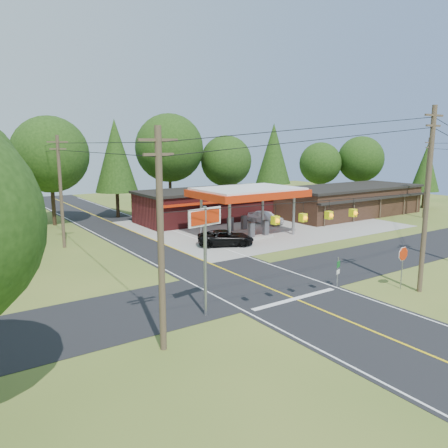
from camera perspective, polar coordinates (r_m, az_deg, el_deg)
ground at (r=29.63m, az=4.46°, el=-7.77°), size 120.00×120.00×0.00m
main_highway at (r=29.63m, az=4.46°, el=-7.75°), size 8.00×120.00×0.02m
cross_road at (r=29.62m, az=4.46°, el=-7.74°), size 70.00×7.00×0.02m
lane_center_yellow at (r=29.62m, az=4.46°, el=-7.72°), size 0.15×110.00×0.00m
gas_canopy at (r=44.22m, az=3.14°, el=3.96°), size 10.60×7.40×4.88m
convenience_store at (r=53.25m, az=-2.55°, el=2.52°), size 16.40×7.55×3.80m
strip_building at (r=59.79m, az=16.00°, el=2.99°), size 20.40×8.75×3.80m
utility_pole_near_right at (r=29.44m, az=24.99°, el=3.06°), size 1.80×0.30×11.50m
utility_pole_near_left at (r=19.22m, az=-8.27°, el=-1.81°), size 1.80×0.30×10.00m
utility_pole_far_left at (r=41.27m, az=-20.56°, el=4.16°), size 1.80×0.30×10.00m
utility_pole_far_right at (r=60.34m, az=24.96°, el=5.63°), size 1.80×0.30×10.00m
utility_pole_north at (r=58.18m, az=-23.14°, el=5.17°), size 0.30×0.30×9.50m
overhead_beacons at (r=23.24m, az=12.00°, el=2.72°), size 17.04×2.04×1.03m
treeline_backdrop at (r=49.54m, az=-12.41°, el=8.17°), size 70.27×51.59×13.30m
suv_car at (r=40.10m, az=0.23°, el=-1.84°), size 6.93×6.93×1.44m
sedan_car at (r=51.30m, az=5.43°, el=0.90°), size 5.31×5.31×1.56m
big_stop_sign at (r=23.09m, az=-2.48°, el=-1.67°), size 2.22×0.49×6.03m
octagonal_stop_sign at (r=30.20m, az=22.34°, el=-4.02°), size 0.96×0.09×2.80m
route_sign_post at (r=29.39m, az=14.67°, el=-5.78°), size 0.41×0.15×2.03m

